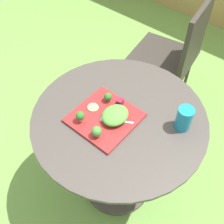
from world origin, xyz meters
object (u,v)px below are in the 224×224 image
patio_chair (176,51)px  salad_plate (105,118)px  drinking_glass (184,119)px  fork (113,120)px

patio_chair → salad_plate: patio_chair is taller
salad_plate → drinking_glass: size_ratio=2.39×
drinking_glass → fork: bearing=-144.2°
salad_plate → drinking_glass: (0.30, 0.19, 0.05)m
drinking_glass → fork: (-0.25, -0.18, -0.04)m
drinking_glass → patio_chair: bearing=120.8°
fork → patio_chair: bearing=100.7°
patio_chair → salad_plate: 0.93m
drinking_glass → fork: 0.32m
patio_chair → salad_plate: (0.12, -0.90, 0.21)m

